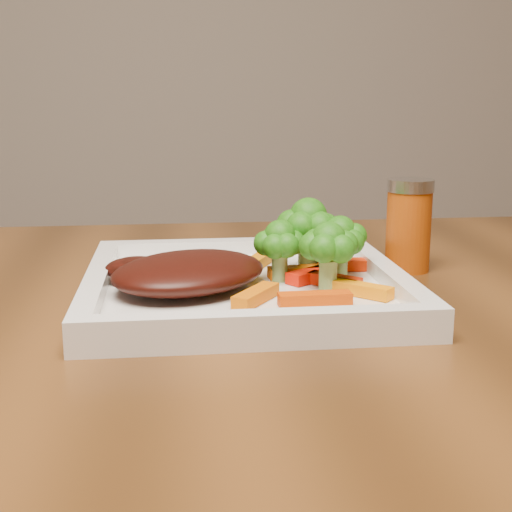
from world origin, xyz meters
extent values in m
cube|color=white|center=(-0.22, -0.01, 0.76)|extent=(0.27, 0.27, 0.01)
ellipsoid|color=#390C08|center=(-0.27, -0.02, 0.78)|extent=(0.18, 0.17, 0.03)
cube|color=#CB3E03|center=(-0.17, -0.08, 0.77)|extent=(0.06, 0.02, 0.01)
cube|color=orange|center=(-0.13, -0.06, 0.77)|extent=(0.05, 0.05, 0.01)
cube|color=#D96303|center=(-0.21, -0.07, 0.77)|extent=(0.04, 0.05, 0.01)
cube|color=#F02B03|center=(-0.12, 0.03, 0.77)|extent=(0.06, 0.02, 0.01)
cube|color=orange|center=(-0.20, 0.05, 0.77)|extent=(0.03, 0.05, 0.01)
cube|color=red|center=(-0.14, -0.03, 0.77)|extent=(0.04, 0.04, 0.01)
cube|color=#DE5903|center=(-0.17, 0.00, 0.77)|extent=(0.06, 0.02, 0.01)
cylinder|color=#A33F09|center=(-0.05, 0.07, 0.80)|extent=(0.05, 0.05, 0.09)
cube|color=#FF1A04|center=(-0.15, -0.01, 0.77)|extent=(0.06, 0.05, 0.01)
camera|label=1|loc=(-0.28, -0.61, 0.92)|focal=50.00mm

